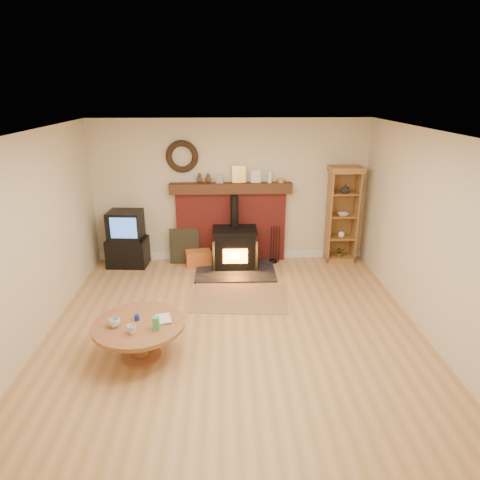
{
  "coord_description": "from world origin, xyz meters",
  "views": [
    {
      "loc": [
        -0.12,
        -4.89,
        3.09
      ],
      "look_at": [
        0.1,
        1.0,
        0.98
      ],
      "focal_mm": 32.0,
      "sensor_mm": 36.0,
      "label": 1
    }
  ],
  "objects_px": {
    "wood_stove": "(235,249)",
    "curio_cabinet": "(342,215)",
    "coffee_table": "(139,330)",
    "tv_unit": "(127,240)"
  },
  "relations": [
    {
      "from": "wood_stove",
      "to": "coffee_table",
      "type": "distance_m",
      "value": 2.95
    },
    {
      "from": "curio_cabinet",
      "to": "coffee_table",
      "type": "xyz_separation_m",
      "value": [
        -3.19,
        -2.97,
        -0.52
      ]
    },
    {
      "from": "wood_stove",
      "to": "curio_cabinet",
      "type": "height_order",
      "value": "curio_cabinet"
    },
    {
      "from": "wood_stove",
      "to": "curio_cabinet",
      "type": "bearing_deg",
      "value": 8.05
    },
    {
      "from": "coffee_table",
      "to": "curio_cabinet",
      "type": "bearing_deg",
      "value": 43.01
    },
    {
      "from": "wood_stove",
      "to": "coffee_table",
      "type": "relative_size",
      "value": 1.28
    },
    {
      "from": "tv_unit",
      "to": "coffee_table",
      "type": "height_order",
      "value": "tv_unit"
    },
    {
      "from": "wood_stove",
      "to": "curio_cabinet",
      "type": "xyz_separation_m",
      "value": [
        1.97,
        0.28,
        0.54
      ]
    },
    {
      "from": "curio_cabinet",
      "to": "wood_stove",
      "type": "bearing_deg",
      "value": -171.95
    },
    {
      "from": "tv_unit",
      "to": "coffee_table",
      "type": "relative_size",
      "value": 0.94
    }
  ]
}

